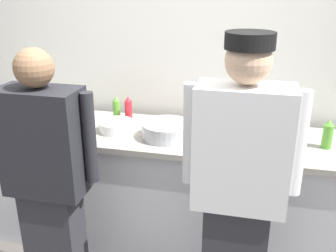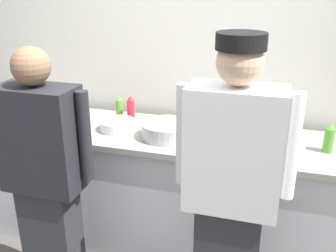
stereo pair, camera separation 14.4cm
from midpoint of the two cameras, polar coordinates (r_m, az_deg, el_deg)
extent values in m
cube|color=silver|center=(2.98, 4.30, 12.75)|extent=(4.69, 0.10, 2.97)
cube|color=silver|center=(2.89, 1.67, -9.75)|extent=(2.93, 0.63, 0.86)
cube|color=gray|center=(2.69, 1.77, -1.48)|extent=(2.99, 0.68, 0.04)
cube|color=#2D2D33|center=(2.58, -15.01, -16.10)|extent=(0.32, 0.20, 0.77)
cube|color=#232328|center=(2.24, -16.64, -1.89)|extent=(0.45, 0.24, 0.61)
cylinder|color=#232328|center=(2.41, -21.40, -0.13)|extent=(0.07, 0.07, 0.52)
cylinder|color=#232328|center=(2.14, -10.31, -1.56)|extent=(0.07, 0.07, 0.52)
sphere|color=#8C6647|center=(2.12, -17.80, 8.43)|extent=(0.21, 0.21, 0.21)
cube|color=white|center=(1.92, 11.86, -3.51)|extent=(0.47, 0.24, 0.64)
cylinder|color=white|center=(1.98, 4.27, -1.35)|extent=(0.07, 0.07, 0.54)
cylinder|color=white|center=(1.95, 19.95, -2.99)|extent=(0.07, 0.07, 0.54)
sphere|color=tan|center=(1.79, 12.90, 9.21)|extent=(0.22, 0.22, 0.22)
cylinder|color=black|center=(1.78, 13.14, 12.13)|extent=(0.23, 0.23, 0.08)
cylinder|color=white|center=(2.90, -14.75, 0.04)|extent=(0.20, 0.20, 0.01)
cylinder|color=white|center=(2.89, -14.77, 0.26)|extent=(0.20, 0.20, 0.01)
cylinder|color=white|center=(2.89, -14.79, 0.48)|extent=(0.20, 0.20, 0.01)
cylinder|color=white|center=(2.88, -14.81, 0.70)|extent=(0.20, 0.20, 0.01)
cylinder|color=white|center=(2.75, -5.95, -0.48)|extent=(0.25, 0.25, 0.01)
cylinder|color=white|center=(2.75, -5.96, -0.24)|extent=(0.25, 0.25, 0.01)
cylinder|color=white|center=(2.74, -5.97, -0.01)|extent=(0.25, 0.25, 0.01)
cylinder|color=white|center=(2.74, -5.98, 0.22)|extent=(0.25, 0.25, 0.01)
cylinder|color=white|center=(2.73, -5.99, 0.46)|extent=(0.25, 0.25, 0.01)
cylinder|color=white|center=(2.73, -6.00, 0.70)|extent=(0.25, 0.25, 0.01)
cylinder|color=#B7BABF|center=(2.59, 1.30, -0.63)|extent=(0.34, 0.34, 0.10)
cube|color=#B7BABF|center=(2.62, 14.35, -2.08)|extent=(0.52, 0.39, 0.02)
cylinder|color=red|center=(2.89, -4.10, 2.25)|extent=(0.06, 0.06, 0.16)
cone|color=red|center=(2.86, -4.15, 4.14)|extent=(0.05, 0.05, 0.04)
cylinder|color=#56A333|center=(2.60, 24.17, -1.95)|extent=(0.06, 0.06, 0.15)
cone|color=#56A333|center=(2.56, 24.48, -0.01)|extent=(0.05, 0.05, 0.04)
cylinder|color=#56A333|center=(2.96, -5.81, 2.46)|extent=(0.06, 0.06, 0.15)
cone|color=#56A333|center=(2.93, -5.88, 4.16)|extent=(0.05, 0.05, 0.04)
cylinder|color=white|center=(3.12, -20.36, 1.26)|extent=(0.11, 0.11, 0.05)
cylinder|color=#5B932D|center=(3.12, -20.40, 1.56)|extent=(0.09, 0.09, 0.01)
cylinder|color=white|center=(2.70, 7.87, -0.61)|extent=(0.08, 0.08, 0.04)
cylinder|color=#5B932D|center=(2.70, 7.89, -0.29)|extent=(0.07, 0.07, 0.01)
cylinder|color=white|center=(3.11, -13.37, 1.95)|extent=(0.09, 0.09, 0.05)
cylinder|color=orange|center=(3.10, -13.40, 2.27)|extent=(0.07, 0.07, 0.01)
cylinder|color=white|center=(2.82, 3.47, 0.49)|extent=(0.10, 0.10, 0.04)
cylinder|color=gold|center=(2.82, 3.48, 0.78)|extent=(0.08, 0.08, 0.01)
cylinder|color=white|center=(3.02, -11.19, 2.11)|extent=(0.09, 0.09, 0.10)
cube|color=#B7BABF|center=(2.61, 8.00, -1.87)|extent=(0.19, 0.03, 0.01)
cube|color=black|center=(2.63, 5.09, -1.47)|extent=(0.09, 0.03, 0.02)
camera|label=1|loc=(0.07, -88.43, 0.60)|focal=41.19mm
camera|label=2|loc=(0.07, 91.57, -0.60)|focal=41.19mm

